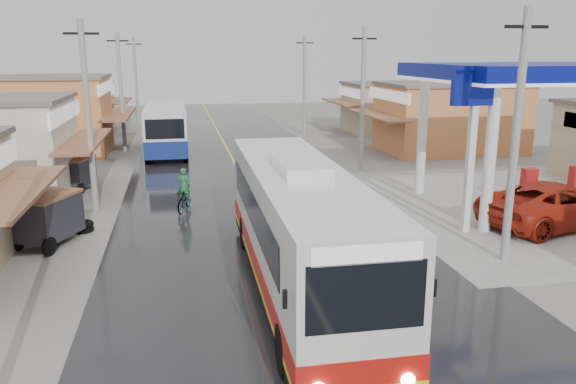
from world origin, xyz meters
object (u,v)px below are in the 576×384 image
jeepney (556,204)px  tricycle_near (48,216)px  tyre_stack (83,227)px  cyclist (184,196)px  coach_bus (298,228)px  tricycle_far (76,172)px  second_bus (166,128)px

jeepney → tricycle_near: bearing=72.8°
tyre_stack → tricycle_near: bearing=-124.2°
tricycle_near → tyre_stack: (0.91, 1.34, -0.85)m
cyclist → tricycle_near: 6.01m
coach_bus → tricycle_far: size_ratio=5.08×
second_bus → tyre_stack: (-2.92, -16.96, -1.52)m
jeepney → cyclist: (-14.30, 5.04, -0.25)m
jeepney → tyre_stack: (-18.16, 2.75, -0.67)m
coach_bus → tricycle_near: 9.59m
second_bus → tricycle_near: bearing=-102.2°
coach_bus → tricycle_near: size_ratio=4.32×
cyclist → tricycle_near: cyclist is taller
second_bus → cyclist: 14.74m
cyclist → tyre_stack: size_ratio=2.37×
jeepney → second_bus: bearing=24.7°
second_bus → tyre_stack: 17.28m
jeepney → tyre_stack: bearing=68.4°
second_bus → jeepney: (15.24, -19.72, -0.85)m
second_bus → jeepney: second_bus is taller
tricycle_near → tricycle_far: bearing=117.5°
coach_bus → cyclist: size_ratio=6.42×
jeepney → cyclist: bearing=57.6°
coach_bus → tricycle_near: coach_bus is taller
tricycle_far → tyre_stack: bearing=-63.2°
coach_bus → second_bus: bearing=100.4°
tricycle_far → tricycle_near: bearing=-71.0°
second_bus → cyclist: (0.93, -14.67, -1.10)m
coach_bus → cyclist: bearing=109.5°
jeepney → cyclist: 15.17m
tricycle_near → tricycle_far: 8.44m
second_bus → tricycle_far: 10.79m
coach_bus → tricycle_near: (-7.85, 5.45, -0.78)m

